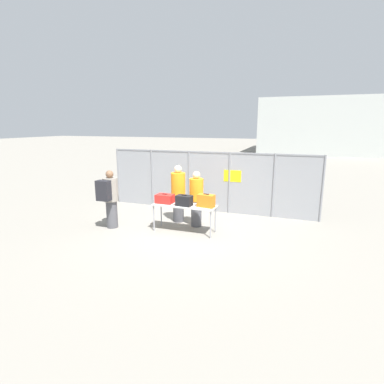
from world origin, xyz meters
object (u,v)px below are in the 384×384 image
at_px(inspection_table, 184,207).
at_px(suitcase_black, 184,201).
at_px(security_worker_near, 196,198).
at_px(security_worker_far, 178,193).
at_px(suitcase_orange, 206,201).
at_px(traveler_hooded, 110,197).
at_px(utility_trailer, 230,193).
at_px(suitcase_red, 165,199).

bearing_deg(inspection_table, suitcase_black, -74.87).
xyz_separation_m(security_worker_near, security_worker_far, (-0.68, 0.24, 0.06)).
bearing_deg(security_worker_far, security_worker_near, 159.53).
relative_size(suitcase_orange, traveler_hooded, 0.29).
bearing_deg(traveler_hooded, inspection_table, 19.63).
bearing_deg(traveler_hooded, suitcase_black, 17.94).
relative_size(suitcase_black, utility_trailer, 0.10).
xyz_separation_m(inspection_table, suitcase_orange, (0.64, 0.01, 0.25)).
height_order(security_worker_far, utility_trailer, security_worker_far).
bearing_deg(security_worker_far, suitcase_orange, 143.78).
xyz_separation_m(suitcase_red, suitcase_orange, (1.26, -0.01, 0.05)).
distance_m(inspection_table, security_worker_far, 1.00).
bearing_deg(suitcase_orange, suitcase_red, 179.40).
distance_m(suitcase_red, security_worker_far, 0.80).
bearing_deg(security_worker_near, inspection_table, 58.95).
xyz_separation_m(suitcase_red, traveler_hooded, (-1.56, -0.47, 0.03)).
distance_m(suitcase_orange, utility_trailer, 3.62).
height_order(security_worker_near, security_worker_far, security_worker_far).
relative_size(traveler_hooded, security_worker_near, 1.03).
distance_m(suitcase_red, suitcase_black, 0.64).
bearing_deg(inspection_table, traveler_hooded, -168.43).
bearing_deg(utility_trailer, suitcase_orange, -88.08).
height_order(suitcase_orange, security_worker_far, security_worker_far).
distance_m(suitcase_black, utility_trailer, 3.72).
bearing_deg(security_worker_near, suitcase_red, 19.83).
xyz_separation_m(suitcase_black, traveler_hooded, (-2.20, -0.38, 0.01)).
height_order(inspection_table, security_worker_near, security_worker_near).
bearing_deg(suitcase_orange, security_worker_far, 145.15).
distance_m(suitcase_red, utility_trailer, 3.78).
bearing_deg(security_worker_near, utility_trailer, -112.78).
xyz_separation_m(suitcase_black, suitcase_orange, (0.62, 0.08, 0.03)).
relative_size(suitcase_red, utility_trailer, 0.11).
bearing_deg(security_worker_near, suitcase_orange, 114.03).
distance_m(suitcase_black, security_worker_near, 0.67).
distance_m(suitcase_black, security_worker_far, 1.04).
xyz_separation_m(suitcase_red, security_worker_near, (0.78, 0.56, -0.05)).
distance_m(traveler_hooded, utility_trailer, 4.89).
distance_m(security_worker_near, utility_trailer, 3.06).
xyz_separation_m(inspection_table, security_worker_far, (-0.53, 0.82, 0.21)).
height_order(suitcase_orange, utility_trailer, suitcase_orange).
xyz_separation_m(suitcase_orange, security_worker_far, (-1.17, 0.81, -0.04)).
relative_size(traveler_hooded, security_worker_far, 0.96).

